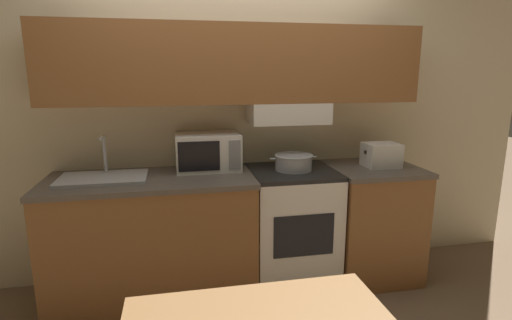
# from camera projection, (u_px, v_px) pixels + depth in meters

# --- Properties ---
(ground_plane) EXTENTS (16.00, 16.00, 0.00)m
(ground_plane) POSITION_uv_depth(u_px,v_px,m) (237.00, 266.00, 3.46)
(ground_plane) COLOR #7F664C
(wall_back) EXTENTS (5.17, 0.38, 2.55)m
(wall_back) POSITION_uv_depth(u_px,v_px,m) (238.00, 97.00, 3.09)
(wall_back) COLOR beige
(wall_back) RESTS_ON ground_plane
(lower_counter_main) EXTENTS (1.46, 0.67, 0.92)m
(lower_counter_main) POSITION_uv_depth(u_px,v_px,m) (154.00, 238.00, 2.92)
(lower_counter_main) COLOR brown
(lower_counter_main) RESTS_ON ground_plane
(lower_counter_right_stub) EXTENTS (0.68, 0.67, 0.92)m
(lower_counter_right_stub) POSITION_uv_depth(u_px,v_px,m) (370.00, 221.00, 3.26)
(lower_counter_right_stub) COLOR brown
(lower_counter_right_stub) RESTS_ON ground_plane
(stove_range) EXTENTS (0.64, 0.63, 0.92)m
(stove_range) POSITION_uv_depth(u_px,v_px,m) (291.00, 226.00, 3.14)
(stove_range) COLOR white
(stove_range) RESTS_ON ground_plane
(cooking_pot) EXTENTS (0.37, 0.29, 0.12)m
(cooking_pot) POSITION_uv_depth(u_px,v_px,m) (293.00, 162.00, 3.03)
(cooking_pot) COLOR #B7BABF
(cooking_pot) RESTS_ON stove_range
(microwave) EXTENTS (0.48, 0.32, 0.28)m
(microwave) POSITION_uv_depth(u_px,v_px,m) (208.00, 152.00, 3.02)
(microwave) COLOR white
(microwave) RESTS_ON lower_counter_main
(toaster) EXTENTS (0.27, 0.21, 0.19)m
(toaster) POSITION_uv_depth(u_px,v_px,m) (381.00, 155.00, 3.13)
(toaster) COLOR white
(toaster) RESTS_ON lower_counter_right_stub
(sink_basin) EXTENTS (0.59, 0.37, 0.29)m
(sink_basin) POSITION_uv_depth(u_px,v_px,m) (103.00, 177.00, 2.76)
(sink_basin) COLOR #B7BABF
(sink_basin) RESTS_ON lower_counter_main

